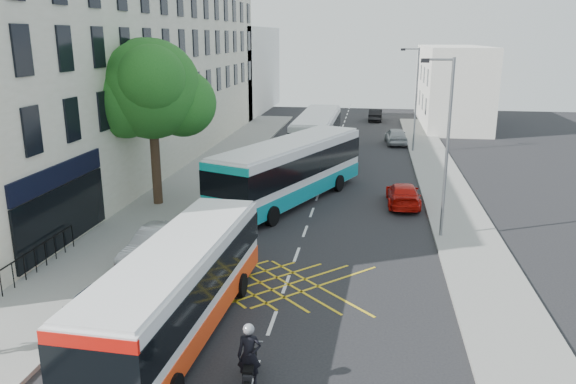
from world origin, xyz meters
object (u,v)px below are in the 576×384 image
at_px(distant_car_silver, 396,136).
at_px(parked_car_silver, 157,245).
at_px(motorbike, 249,359).
at_px(distant_car_grey, 322,122).
at_px(lamp_far, 415,94).
at_px(parked_car_blue, 92,310).
at_px(bus_far, 317,134).
at_px(red_hatchback, 403,194).
at_px(bus_near, 179,288).
at_px(distant_car_dark, 375,115).
at_px(bus_mid, 290,170).
at_px(street_tree, 151,90).
at_px(lamp_near, 445,139).

bearing_deg(distant_car_silver, parked_car_silver, 64.71).
height_order(motorbike, distant_car_grey, motorbike).
height_order(lamp_far, parked_car_blue, lamp_far).
bearing_deg(distant_car_grey, bus_far, -82.94).
height_order(red_hatchback, distant_car_silver, distant_car_silver).
bearing_deg(bus_near, distant_car_dark, 85.26).
relative_size(distant_car_grey, distant_car_dark, 1.32).
bearing_deg(parked_car_silver, bus_far, 86.32).
distance_m(motorbike, distant_car_grey, 42.69).
height_order(motorbike, parked_car_silver, motorbike).
relative_size(motorbike, distant_car_dark, 0.53).
bearing_deg(distant_car_silver, distant_car_grey, -48.19).
bearing_deg(lamp_far, bus_mid, -116.80).
distance_m(lamp_far, red_hatchback, 15.51).
height_order(bus_mid, motorbike, bus_mid).
height_order(bus_mid, distant_car_grey, bus_mid).
bearing_deg(street_tree, red_hatchback, 8.99).
relative_size(bus_near, motorbike, 4.84).
height_order(lamp_near, bus_far, lamp_near).
distance_m(motorbike, parked_car_silver, 9.80).
relative_size(parked_car_blue, distant_car_silver, 0.89).
bearing_deg(parked_car_blue, red_hatchback, 59.91).
bearing_deg(bus_far, distant_car_silver, 45.07).
relative_size(lamp_far, distant_car_dark, 1.97).
bearing_deg(bus_mid, street_tree, -142.53).
bearing_deg(lamp_near, distant_car_grey, 105.11).
bearing_deg(motorbike, distant_car_silver, 76.36).
bearing_deg(distant_car_dark, parked_car_blue, 80.59).
bearing_deg(bus_far, lamp_far, 20.66).
distance_m(bus_mid, distant_car_grey, 25.25).
height_order(parked_car_blue, distant_car_grey, distant_car_grey).
bearing_deg(bus_far, street_tree, -116.36).
distance_m(street_tree, red_hatchback, 14.63).
bearing_deg(bus_near, distant_car_grey, 91.43).
relative_size(street_tree, distant_car_grey, 1.64).
xyz_separation_m(bus_near, bus_far, (1.57, 27.31, 0.21)).
distance_m(bus_mid, red_hatchback, 6.37).
xyz_separation_m(lamp_far, motorbike, (-6.16, -32.54, -3.72)).
height_order(bus_mid, distant_car_dark, bus_mid).
xyz_separation_m(bus_mid, bus_far, (0.27, 12.45, -0.07)).
bearing_deg(distant_car_dark, red_hatchback, 93.97).
height_order(motorbike, distant_car_silver, motorbike).
xyz_separation_m(bus_mid, distant_car_dark, (4.75, 32.16, -1.14)).
bearing_deg(motorbike, bus_far, 86.62).
height_order(lamp_far, red_hatchback, lamp_far).
height_order(motorbike, parked_car_blue, motorbike).
distance_m(street_tree, bus_mid, 8.58).
xyz_separation_m(red_hatchback, distant_car_silver, (0.24, 18.34, 0.09)).
relative_size(bus_far, red_hatchback, 2.77).
relative_size(lamp_far, motorbike, 3.70).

